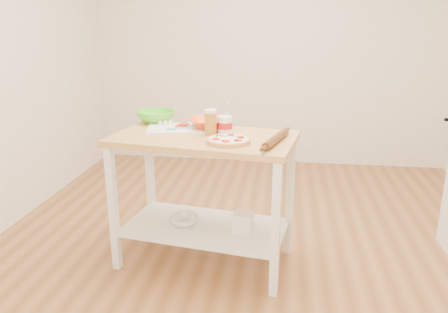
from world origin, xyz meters
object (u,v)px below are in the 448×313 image
spatula (177,128)px  beer_pint (211,122)px  rolling_pin (276,139)px  cutting_board (177,128)px  yogurt_tub (225,125)px  knife (164,122)px  shelf_bin (243,222)px  shelf_glass_bowl (184,220)px  orange_bowl (211,123)px  pizza (228,140)px  prep_island (204,172)px  green_bowl (156,117)px

spatula → beer_pint: beer_pint is taller
beer_pint → rolling_pin: (0.43, -0.14, -0.06)m
cutting_board → yogurt_tub: size_ratio=2.16×
knife → yogurt_tub: yogurt_tub is taller
shelf_bin → spatula: bearing=163.5°
shelf_glass_bowl → knife: bearing=123.9°
spatula → orange_bowl: bearing=14.6°
pizza → shelf_bin: (0.09, 0.12, -0.59)m
prep_island → green_bowl: green_bowl is taller
rolling_pin → green_bowl: bearing=153.0°
prep_island → pizza: pizza is taller
rolling_pin → shelf_glass_bowl: rolling_pin is taller
shelf_glass_bowl → shelf_bin: 0.42m
prep_island → knife: (-0.35, 0.30, 0.27)m
pizza → shelf_glass_bowl: 0.72m
pizza → yogurt_tub: size_ratio=1.30×
pizza → spatula: pizza is taller
pizza → spatula: 0.46m
prep_island → green_bowl: (-0.42, 0.34, 0.29)m
cutting_board → beer_pint: 0.30m
green_bowl → yogurt_tub: (0.55, -0.27, 0.02)m
cutting_board → orange_bowl: 0.24m
cutting_board → beer_pint: bearing=-37.9°
spatula → rolling_pin: rolling_pin is taller
prep_island → cutting_board: 0.38m
orange_bowl → green_bowl: 0.45m
shelf_glass_bowl → spatula: bearing=116.3°
rolling_pin → cutting_board: bearing=158.3°
prep_island → orange_bowl: 0.36m
rolling_pin → shelf_bin: size_ratio=3.35×
shelf_bin → cutting_board: bearing=158.6°
spatula → shelf_bin: size_ratio=1.20×
yogurt_tub → cutting_board: bearing=164.7°
shelf_bin → green_bowl: bearing=151.7°
beer_pint → shelf_bin: beer_pint is taller
green_bowl → shelf_bin: size_ratio=2.23×
green_bowl → orange_bowl: bearing=-17.0°
yogurt_tub → shelf_glass_bowl: yogurt_tub is taller
spatula → shelf_glass_bowl: spatula is taller
shelf_glass_bowl → cutting_board: bearing=113.7°
rolling_pin → shelf_bin: (-0.20, 0.08, -0.60)m
cutting_board → shelf_bin: (0.49, -0.19, -0.59)m
shelf_bin → shelf_glass_bowl: bearing=176.1°
orange_bowl → rolling_pin: (0.45, -0.32, -0.01)m
cutting_board → shelf_glass_bowl: cutting_board is taller
prep_island → cutting_board: cutting_board is taller
rolling_pin → knife: bearing=153.4°
pizza → shelf_glass_bowl: bearing=155.6°
orange_bowl → green_bowl: (-0.43, 0.13, 0.01)m
pizza → rolling_pin: 0.29m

